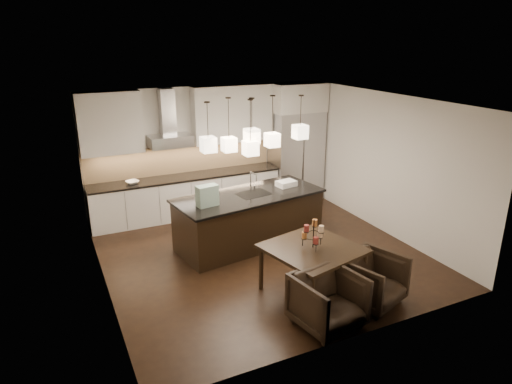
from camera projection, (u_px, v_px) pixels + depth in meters
name	position (u px, v px, depth m)	size (l,w,h in m)	color
floor	(261.00, 254.00, 8.46)	(5.50, 5.50, 0.02)	black
ceiling	(261.00, 101.00, 7.54)	(5.50, 5.50, 0.02)	white
wall_back	(208.00, 148.00, 10.36)	(5.50, 0.02, 2.80)	silver
wall_front	(358.00, 243.00, 5.65)	(5.50, 0.02, 2.80)	silver
wall_left	(97.00, 206.00, 6.88)	(0.02, 5.50, 2.80)	silver
wall_right	(385.00, 164.00, 9.12)	(0.02, 5.50, 2.80)	silver
refrigerator	(296.00, 156.00, 10.99)	(1.20, 0.72, 2.15)	#B7B7BA
fridge_panel	(297.00, 97.00, 10.53)	(1.26, 0.72, 0.65)	silver
lower_cabinets	(188.00, 197.00, 10.14)	(4.21, 0.62, 0.88)	silver
countertop	(187.00, 177.00, 9.98)	(4.21, 0.66, 0.04)	black
backsplash	(182.00, 159.00, 10.13)	(4.21, 0.02, 0.63)	tan
upper_cab_left	(110.00, 123.00, 9.09)	(1.25, 0.35, 1.25)	silver
upper_cab_right	(233.00, 114.00, 10.17)	(1.86, 0.35, 1.25)	silver
hood_canopy	(170.00, 141.00, 9.64)	(0.90, 0.52, 0.24)	#B7B7BA
hood_chimney	(167.00, 112.00, 9.54)	(0.30, 0.28, 0.96)	#B7B7BA
fruit_bowl	(132.00, 182.00, 9.45)	(0.26, 0.26, 0.06)	silver
island_body	(249.00, 220.00, 8.74)	(2.73, 1.09, 0.96)	black
island_top	(249.00, 195.00, 8.57)	(2.82, 1.18, 0.04)	black
faucet	(251.00, 181.00, 8.64)	(0.11, 0.26, 0.42)	silver
tote_bag	(207.00, 196.00, 7.94)	(0.37, 0.20, 0.37)	#266444
food_container	(286.00, 184.00, 9.01)	(0.37, 0.26, 0.11)	silver
dining_table	(312.00, 270.00, 7.09)	(1.29, 1.29, 0.77)	black
candelabra	(314.00, 234.00, 6.89)	(0.37, 0.37, 0.45)	black
candle_a	(320.00, 234.00, 6.99)	(0.08, 0.08, 0.10)	beige
candle_b	(304.00, 235.00, 6.95)	(0.08, 0.08, 0.10)	#C17233
candle_c	(316.00, 240.00, 6.77)	(0.08, 0.08, 0.10)	maroon
candle_d	(315.00, 223.00, 6.98)	(0.08, 0.08, 0.10)	#C17233
candle_e	(306.00, 228.00, 6.79)	(0.08, 0.08, 0.10)	maroon
candle_f	(321.00, 229.00, 6.76)	(0.08, 0.08, 0.10)	beige
armchair_left	(328.00, 301.00, 6.25)	(0.84, 0.86, 0.79)	black
armchair_right	(372.00, 280.00, 6.81)	(0.81, 0.84, 0.76)	black
pendant_a	(208.00, 145.00, 7.77)	(0.24, 0.24, 0.26)	#FCE7C3
pendant_b	(229.00, 144.00, 8.33)	(0.24, 0.24, 0.26)	#FCE7C3
pendant_c	(252.00, 136.00, 8.22)	(0.24, 0.24, 0.26)	#FCE7C3
pendant_d	(272.00, 140.00, 8.61)	(0.24, 0.24, 0.26)	#FCE7C3
pendant_e	(300.00, 132.00, 8.59)	(0.24, 0.24, 0.26)	#FCE7C3
pendant_f	(250.00, 148.00, 8.12)	(0.24, 0.24, 0.26)	#FCE7C3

